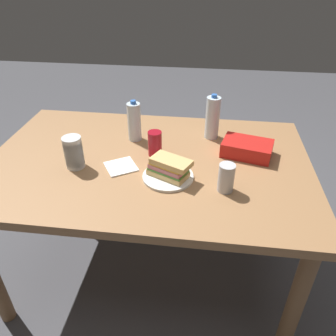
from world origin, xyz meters
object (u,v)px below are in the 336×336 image
object	(u,v)px
dining_table	(149,175)
soda_can_silver	(226,178)
plastic_cup_stack	(74,152)
water_bottle_spare	(213,118)
sandwich	(169,168)
chip_bag	(247,148)
soda_can_red	(155,144)
water_bottle_tall	(134,122)
paper_plate	(168,176)

from	to	relation	value
dining_table	soda_can_silver	xyz separation A→B (m)	(0.36, -0.19, 0.15)
plastic_cup_stack	water_bottle_spare	world-z (taller)	water_bottle_spare
sandwich	water_bottle_spare	xyz separation A→B (m)	(0.17, 0.40, 0.06)
chip_bag	plastic_cup_stack	world-z (taller)	plastic_cup_stack
dining_table	soda_can_red	xyz separation A→B (m)	(0.03, 0.05, 0.15)
chip_bag	soda_can_silver	size ratio (longest dim) A/B	1.89
dining_table	water_bottle_spare	distance (m)	0.44
dining_table	sandwich	size ratio (longest dim) A/B	7.37
sandwich	water_bottle_spare	distance (m)	0.44
sandwich	water_bottle_tall	world-z (taller)	water_bottle_tall
paper_plate	dining_table	bearing A→B (deg)	129.82
paper_plate	water_bottle_tall	world-z (taller)	water_bottle_tall
paper_plate	plastic_cup_stack	world-z (taller)	plastic_cup_stack
water_bottle_spare	water_bottle_tall	bearing A→B (deg)	-169.23
sandwich	soda_can_red	distance (m)	0.20
water_bottle_spare	soda_can_silver	distance (m)	0.47
dining_table	soda_can_red	size ratio (longest dim) A/B	12.42
dining_table	water_bottle_tall	world-z (taller)	water_bottle_tall
chip_bag	soda_can_silver	distance (m)	0.32
water_bottle_tall	plastic_cup_stack	xyz separation A→B (m)	(-0.21, -0.29, -0.03)
chip_bag	soda_can_red	bearing A→B (deg)	21.57
sandwich	chip_bag	world-z (taller)	sandwich
dining_table	plastic_cup_stack	world-z (taller)	plastic_cup_stack
dining_table	soda_can_red	distance (m)	0.16
sandwich	dining_table	bearing A→B (deg)	130.86
dining_table	water_bottle_spare	world-z (taller)	water_bottle_spare
soda_can_red	water_bottle_tall	bearing A→B (deg)	131.95
sandwich	soda_can_red	world-z (taller)	soda_can_red
dining_table	chip_bag	size ratio (longest dim) A/B	6.59
plastic_cup_stack	dining_table	bearing A→B (deg)	17.60
dining_table	soda_can_silver	size ratio (longest dim) A/B	12.42
soda_can_red	plastic_cup_stack	bearing A→B (deg)	-156.54
paper_plate	chip_bag	distance (m)	0.42
soda_can_red	chip_bag	xyz separation A→B (m)	(0.44, 0.06, -0.03)
paper_plate	plastic_cup_stack	size ratio (longest dim) A/B	1.48
plastic_cup_stack	chip_bag	bearing A→B (deg)	14.74
paper_plate	chip_bag	world-z (taller)	chip_bag
soda_can_silver	dining_table	bearing A→B (deg)	151.55
paper_plate	plastic_cup_stack	bearing A→B (deg)	175.30
sandwich	chip_bag	xyz separation A→B (m)	(0.35, 0.24, -0.02)
soda_can_red	water_bottle_spare	distance (m)	0.35
sandwich	soda_can_silver	size ratio (longest dim) A/B	1.69
chip_bag	plastic_cup_stack	bearing A→B (deg)	28.97
soda_can_red	water_bottle_spare	world-z (taller)	water_bottle_spare
sandwich	plastic_cup_stack	bearing A→B (deg)	175.36
dining_table	paper_plate	xyz separation A→B (m)	(0.11, -0.14, 0.10)
sandwich	soda_can_red	size ratio (longest dim) A/B	1.69
paper_plate	soda_can_silver	distance (m)	0.26
paper_plate	soda_can_red	xyz separation A→B (m)	(-0.09, 0.18, 0.05)
soda_can_red	water_bottle_tall	world-z (taller)	water_bottle_tall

